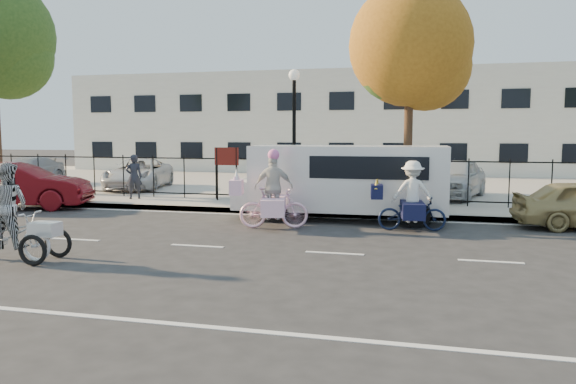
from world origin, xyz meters
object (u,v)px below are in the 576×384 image
(zebra_trike, at_px, (9,222))
(white_van, at_px, (345,179))
(unicorn_bike, at_px, (272,199))
(pedestrian, at_px, (134,177))
(bull_bike, at_px, (411,203))
(lamppost, at_px, (294,112))
(lot_car_a, at_px, (26,171))
(red_sedan, at_px, (17,186))
(lot_car_b, at_px, (139,174))
(lot_car_d, at_px, (455,178))

(zebra_trike, height_order, white_van, white_van)
(unicorn_bike, height_order, pedestrian, unicorn_bike)
(bull_bike, height_order, white_van, white_van)
(lamppost, distance_m, lot_car_a, 13.54)
(lamppost, xyz_separation_m, lot_car_a, (-12.95, 3.18, -2.35))
(bull_bike, distance_m, red_sedan, 12.45)
(white_van, height_order, lot_car_b, white_van)
(white_van, xyz_separation_m, lot_car_d, (3.16, 5.06, -0.30))
(white_van, distance_m, red_sedan, 10.56)
(unicorn_bike, relative_size, red_sedan, 0.46)
(red_sedan, height_order, lot_car_b, red_sedan)
(unicorn_bike, height_order, bull_bike, unicorn_bike)
(lamppost, relative_size, white_van, 0.74)
(lot_car_a, height_order, lot_car_b, lot_car_b)
(unicorn_bike, distance_m, pedestrian, 7.22)
(unicorn_bike, height_order, lot_car_a, unicorn_bike)
(lot_car_b, bearing_deg, red_sedan, -115.11)
(lamppost, bearing_deg, bull_bike, -43.30)
(unicorn_bike, distance_m, bull_bike, 3.49)
(zebra_trike, height_order, lot_car_d, zebra_trike)
(lot_car_a, distance_m, lot_car_b, 5.63)
(unicorn_bike, bearing_deg, white_van, -52.79)
(lot_car_a, bearing_deg, unicorn_bike, -31.67)
(zebra_trike, bearing_deg, lot_car_b, 16.22)
(unicorn_bike, xyz_separation_m, red_sedan, (-8.96, 1.54, -0.01))
(unicorn_bike, height_order, red_sedan, unicorn_bike)
(pedestrian, height_order, lot_car_a, pedestrian)
(lot_car_b, bearing_deg, lot_car_a, 164.80)
(pedestrian, bearing_deg, unicorn_bike, 110.51)
(lamppost, height_order, bull_bike, lamppost)
(lamppost, bearing_deg, pedestrian, -176.61)
(bull_bike, height_order, lot_car_a, bull_bike)
(lamppost, bearing_deg, lot_car_b, 157.87)
(white_van, xyz_separation_m, lot_car_b, (-9.35, 5.28, -0.38))
(red_sedan, bearing_deg, white_van, -107.10)
(lot_car_d, bearing_deg, unicorn_bike, -109.26)
(pedestrian, relative_size, lot_car_d, 0.38)
(bull_bike, xyz_separation_m, pedestrian, (-9.56, 3.34, 0.22))
(bull_bike, bearing_deg, pedestrian, 63.35)
(lot_car_b, relative_size, lot_car_d, 1.08)
(red_sedan, bearing_deg, pedestrian, -69.96)
(pedestrian, bearing_deg, bull_bike, 123.53)
(bull_bike, bearing_deg, lamppost, 39.30)
(bull_bike, bearing_deg, zebra_trike, 117.95)
(unicorn_bike, xyz_separation_m, lot_car_b, (-7.77, 7.17, 0.02))
(bull_bike, bearing_deg, lot_car_d, -18.71)
(red_sedan, xyz_separation_m, lot_car_d, (13.70, 5.42, 0.11))
(unicorn_bike, relative_size, lot_car_a, 0.49)
(zebra_trike, relative_size, bull_bike, 1.14)
(zebra_trike, distance_m, lot_car_a, 15.35)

